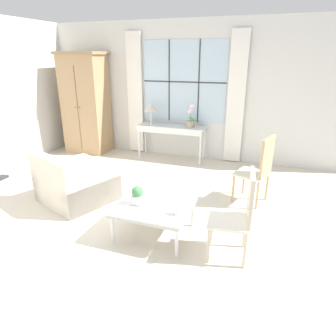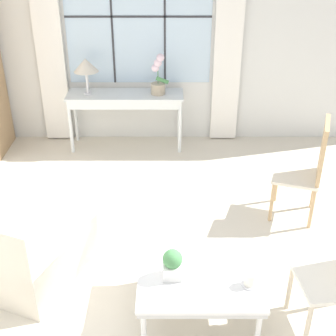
{
  "view_description": "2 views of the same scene",
  "coord_description": "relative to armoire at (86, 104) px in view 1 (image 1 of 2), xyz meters",
  "views": [
    {
      "loc": [
        1.81,
        -3.18,
        2.11
      ],
      "look_at": [
        0.55,
        0.44,
        0.67
      ],
      "focal_mm": 32.0,
      "sensor_mm": 36.0,
      "label": 1
    },
    {
      "loc": [
        0.36,
        -2.79,
        2.75
      ],
      "look_at": [
        0.36,
        0.68,
        0.81
      ],
      "focal_mm": 50.0,
      "sensor_mm": 36.0,
      "label": 2
    }
  ],
  "objects": [
    {
      "name": "wall_back_windowed",
      "position": [
        2.17,
        0.39,
        0.3
      ],
      "size": [
        7.2,
        0.14,
        2.8
      ],
      "color": "silver",
      "rests_on": "ground_plane"
    },
    {
      "name": "side_chair_wooden",
      "position": [
        3.89,
        -1.49,
        -0.52
      ],
      "size": [
        0.56,
        0.56,
        1.04
      ],
      "color": "beige",
      "rests_on": "ground_plane"
    },
    {
      "name": "console_table",
      "position": [
        1.99,
        0.1,
        -0.46
      ],
      "size": [
        1.44,
        0.43,
        0.72
      ],
      "color": "silver",
      "rests_on": "ground_plane"
    },
    {
      "name": "coffee_table",
      "position": [
        2.76,
        -2.81,
        -0.72
      ],
      "size": [
        0.89,
        0.8,
        0.42
      ],
      "color": "silver",
      "rests_on": "ground_plane"
    },
    {
      "name": "ground_plane",
      "position": [
        2.17,
        -2.63,
        -1.1
      ],
      "size": [
        14.0,
        14.0,
        0.0
      ],
      "primitive_type": "plane",
      "color": "beige"
    },
    {
      "name": "accent_chair_wooden",
      "position": [
        3.77,
        -2.91,
        -0.54
      ],
      "size": [
        0.48,
        0.48,
        1.01
      ],
      "color": "white",
      "rests_on": "ground_plane"
    },
    {
      "name": "pillar_candle",
      "position": [
        3.11,
        -2.95,
        -0.63
      ],
      "size": [
        0.12,
        0.12,
        0.12
      ],
      "color": "silver",
      "rests_on": "coffee_table"
    },
    {
      "name": "potted_plant_small",
      "position": [
        2.56,
        -2.86,
        -0.56
      ],
      "size": [
        0.14,
        0.14,
        0.23
      ],
      "color": "white",
      "rests_on": "coffee_table"
    },
    {
      "name": "table_lamp",
      "position": [
        1.54,
        0.08,
        -0.02
      ],
      "size": [
        0.3,
        0.3,
        0.45
      ],
      "color": "silver",
      "rests_on": "console_table"
    },
    {
      "name": "armoire",
      "position": [
        0.0,
        0.0,
        0.0
      ],
      "size": [
        0.99,
        0.7,
        2.19
      ],
      "color": "tan",
      "rests_on": "ground_plane"
    },
    {
      "name": "armchair_upholstered",
      "position": [
        1.27,
        -2.32,
        -0.84
      ],
      "size": [
        1.25,
        1.23,
        0.79
      ],
      "color": "beige",
      "rests_on": "ground_plane"
    },
    {
      "name": "potted_orchid",
      "position": [
        2.41,
        0.09,
        -0.18
      ],
      "size": [
        0.22,
        0.18,
        0.5
      ],
      "color": "tan",
      "rests_on": "console_table"
    }
  ]
}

